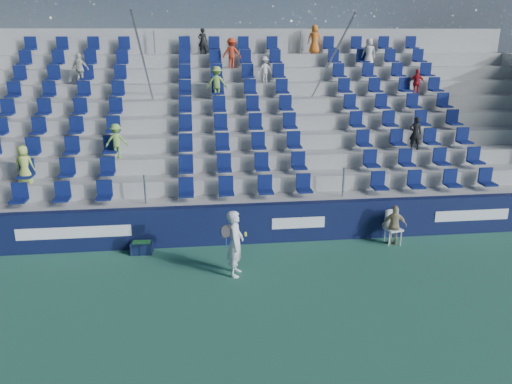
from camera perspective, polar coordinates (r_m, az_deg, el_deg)
The scene contains 7 objects.
ground at distance 12.35m, azimuth 0.61°, elevation -11.56°, with size 70.00×70.00×0.00m, color #2B664E.
sponsor_wall at distance 14.92m, azimuth -0.91°, elevation -3.64°, with size 24.00×0.32×1.20m.
grandstand at distance 19.37m, azimuth -2.49°, elevation 6.10°, with size 24.00×8.17×6.63m.
tennis_player at distance 12.88m, azimuth -2.38°, elevation -5.87°, with size 0.69×0.72×1.77m.
line_judge_chair at distance 15.49m, azimuth 15.32°, elevation -3.57°, with size 0.53×0.55×1.02m.
line_judge at distance 15.34m, azimuth 15.54°, elevation -3.67°, with size 0.71×0.30×1.22m, color tan.
ball_bin at distance 14.75m, azimuth -12.90°, elevation -6.13°, with size 0.63×0.43×0.34m.
Camera 1 is at (-1.39, -10.67, 6.05)m, focal length 35.00 mm.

